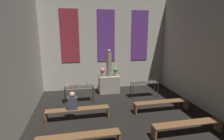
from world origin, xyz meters
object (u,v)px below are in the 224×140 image
candle_rack_right (144,84)px  pew_back_right (162,104)px  statue (109,64)px  flower_vase_right (116,71)px  pew_third_right (188,126)px  pew_third_left (79,139)px  flower_vase_left (103,71)px  candle_rack_left (79,88)px  person_seated (73,102)px  pew_back_left (78,111)px  altar (109,84)px

candle_rack_right → pew_back_right: 1.78m
statue → candle_rack_right: bearing=-31.9°
flower_vase_right → pew_third_right: 4.90m
candle_rack_right → pew_third_left: bearing=-134.2°
pew_back_right → flower_vase_left: bearing=127.6°
flower_vase_left → candle_rack_left: 1.76m
pew_back_right → person_seated: size_ratio=3.47×
candle_rack_right → pew_back_right: candle_rack_right is taller
person_seated → flower_vase_left: bearing=60.2°
pew_third_left → candle_rack_left: bearing=88.4°
pew_back_left → person_seated: size_ratio=3.47×
statue → pew_back_left: (-1.78, -2.78, -1.32)m
pew_third_left → pew_back_right: 3.99m
candle_rack_right → pew_third_right: 3.58m
pew_third_left → pew_back_right: bearing=27.1°
candle_rack_left → pew_third_left: size_ratio=0.57×
candle_rack_left → pew_third_right: 4.97m
person_seated → pew_third_right: bearing=-26.0°
flower_vase_left → candle_rack_right: bearing=-27.1°
statue → pew_back_right: (1.78, -2.78, -1.32)m
flower_vase_left → person_seated: bearing=-119.8°
statue → candle_rack_left: (-1.68, -1.04, -0.95)m
candle_rack_left → pew_back_right: size_ratio=0.57×
statue → pew_back_left: bearing=-122.6°
flower_vase_right → candle_rack_right: (1.31, -1.05, -0.53)m
statue → altar: bearing=0.0°
flower_vase_left → flower_vase_right: (0.73, 0.00, 0.00)m
pew_third_right → flower_vase_right: bearing=107.0°
pew_third_left → pew_back_left: 1.82m
flower_vase_right → candle_rack_left: size_ratio=0.35×
altar → flower_vase_right: size_ratio=2.32×
candle_rack_left → candle_rack_right: (3.36, -0.00, 0.00)m
candle_rack_left → pew_back_right: candle_rack_left is taller
flower_vase_right → candle_rack_right: size_ratio=0.35×
flower_vase_right → pew_third_left: size_ratio=0.20×
statue → person_seated: size_ratio=2.12×
statue → flower_vase_left: size_ratio=3.08×
pew_back_left → pew_back_right: bearing=0.0°
flower_vase_left → pew_back_left: flower_vase_left is taller
statue → pew_third_left: statue is taller
altar → flower_vase_left: 0.84m
pew_third_right → person_seated: bearing=154.0°
altar → flower_vase_right: 0.84m
candle_rack_left → pew_back_left: size_ratio=0.57×
altar → candle_rack_right: (1.68, -1.05, 0.22)m
pew_third_left → flower_vase_left: bearing=73.0°
pew_back_left → pew_back_right: 3.55m
statue → candle_rack_right: 2.19m
statue → pew_third_left: size_ratio=0.61×
statue → candle_rack_left: statue is taller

